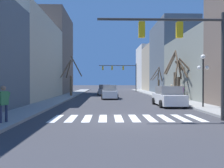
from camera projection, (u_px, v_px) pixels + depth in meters
The scene contains 18 objects.
ground_plane at pixel (127, 120), 12.12m from camera, with size 240.00×240.00×0.00m, color #38383D.
sidewalk_left at pixel (7, 119), 11.95m from camera, with size 2.37×90.00×0.15m.
building_row_left at pixel (28, 55), 26.81m from camera, with size 6.00×37.65×13.80m.
building_row_right at pixel (177, 61), 36.89m from camera, with size 6.00×60.05×12.72m.
crosswalk_stripes at pixel (126, 118), 12.60m from camera, with size 8.55×2.60×0.01m.
traffic_signal_near at pixel (186, 42), 11.79m from camera, with size 6.91×0.28×5.86m.
traffic_signal_far at pixel (122, 71), 46.55m from camera, with size 7.99×0.28×5.98m.
street_lamp_right_corner at pixel (203, 70), 17.04m from camera, with size 0.95×0.36×4.09m.
car_driving_away_lane at pixel (110, 92), 27.39m from camera, with size 2.01×4.81×1.70m.
car_parked_right_mid at pixel (168, 97), 18.90m from camera, with size 2.18×4.36×1.74m.
car_driving_toward_lane at pixel (105, 90), 35.15m from camera, with size 2.19×4.44×1.65m.
pedestrian_waiting_at_curb at pixel (3, 101), 10.47m from camera, with size 0.46×0.70×1.77m.
pedestrian_on_left_sidewalk at pixel (172, 90), 27.11m from camera, with size 0.31×0.70×1.64m.
pedestrian_on_right_sidewalk at pixel (181, 91), 23.18m from camera, with size 0.69×0.30×1.62m.
street_tree_right_far at pixel (71, 78), 31.05m from camera, with size 3.14×1.05×5.68m.
street_tree_left_mid at pixel (181, 78), 24.20m from camera, with size 2.54×2.88×4.64m.
street_tree_right_near at pixel (158, 82), 34.11m from camera, with size 2.25×1.84×4.30m.
street_tree_right_mid at pixel (175, 75), 25.29m from camera, with size 2.90×2.34×5.67m.
Camera 1 is at (-1.15, -12.07, 2.11)m, focal length 35.00 mm.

